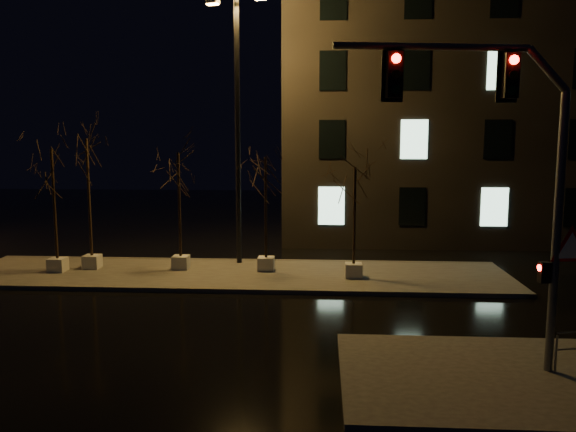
{
  "coord_description": "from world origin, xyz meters",
  "views": [
    {
      "loc": [
        3.55,
        -15.97,
        5.46
      ],
      "look_at": [
        2.34,
        3.63,
        2.8
      ],
      "focal_mm": 35.0,
      "sensor_mm": 36.0,
      "label": 1
    }
  ],
  "objects": [
    {
      "name": "ground",
      "position": [
        0.0,
        0.0,
        0.0
      ],
      "size": [
        90.0,
        90.0,
        0.0
      ],
      "primitive_type": "plane",
      "color": "black",
      "rests_on": "ground"
    },
    {
      "name": "median",
      "position": [
        0.0,
        6.0,
        0.07
      ],
      "size": [
        22.0,
        5.0,
        0.15
      ],
      "primitive_type": "cube",
      "color": "#42403B",
      "rests_on": "ground"
    },
    {
      "name": "sidewalk_corner",
      "position": [
        7.5,
        -3.5,
        0.07
      ],
      "size": [
        7.0,
        5.0,
        0.15
      ],
      "primitive_type": "cube",
      "color": "#42403B",
      "rests_on": "ground"
    },
    {
      "name": "building",
      "position": [
        14.0,
        18.0,
        7.5
      ],
      "size": [
        25.0,
        12.0,
        15.0
      ],
      "primitive_type": "cube",
      "color": "black",
      "rests_on": "ground"
    },
    {
      "name": "tree_0",
      "position": [
        -7.21,
        5.79,
        4.01
      ],
      "size": [
        1.8,
        1.8,
        5.09
      ],
      "color": "beige",
      "rests_on": "median"
    },
    {
      "name": "tree_1",
      "position": [
        -6.04,
        6.44,
        4.34
      ],
      "size": [
        1.8,
        1.8,
        5.52
      ],
      "color": "beige",
      "rests_on": "median"
    },
    {
      "name": "tree_2",
      "position": [
        -2.31,
        6.53,
        3.9
      ],
      "size": [
        1.8,
        1.8,
        4.94
      ],
      "color": "beige",
      "rests_on": "median"
    },
    {
      "name": "tree_3",
      "position": [
        1.26,
        6.49,
        3.77
      ],
      "size": [
        1.8,
        1.8,
        4.76
      ],
      "color": "beige",
      "rests_on": "median"
    },
    {
      "name": "tree_4",
      "position": [
        4.79,
        5.52,
        3.49
      ],
      "size": [
        1.8,
        1.8,
        4.4
      ],
      "color": "beige",
      "rests_on": "median"
    },
    {
      "name": "traffic_signal_mast",
      "position": [
        7.65,
        -3.34,
        4.97
      ],
      "size": [
        5.97,
        0.91,
        7.34
      ],
      "rotation": [
        0.0,
        0.0,
        0.14
      ],
      "color": "#5B5E63",
      "rests_on": "sidewalk_corner"
    },
    {
      "name": "streetlight_main",
      "position": [
        -0.06,
        7.88,
        6.63
      ],
      "size": [
        2.74,
        1.23,
        11.23
      ],
      "rotation": [
        0.0,
        0.0,
        -0.34
      ],
      "color": "black",
      "rests_on": "median"
    }
  ]
}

